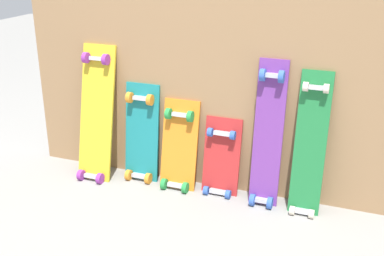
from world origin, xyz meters
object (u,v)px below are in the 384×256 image
object	(u,v)px
skateboard_teal	(141,137)
skateboard_yellow	(96,118)
skateboard_red	(221,162)
skateboard_purple	(268,139)
skateboard_orange	(179,150)
skateboard_green	(310,150)

from	to	relation	value
skateboard_teal	skateboard_yellow	bearing A→B (deg)	-168.72
skateboard_teal	skateboard_red	size ratio (longest dim) A/B	1.28
skateboard_yellow	skateboard_teal	bearing A→B (deg)	11.28
skateboard_yellow	skateboard_purple	bearing A→B (deg)	2.21
skateboard_teal	skateboard_orange	bearing A→B (deg)	-4.17
skateboard_purple	skateboard_green	bearing A→B (deg)	-2.17
skateboard_yellow	skateboard_orange	size ratio (longest dim) A/B	1.49
skateboard_yellow	skateboard_purple	distance (m)	1.12
skateboard_red	skateboard_green	bearing A→B (deg)	-2.32
skateboard_yellow	skateboard_purple	xyz separation A→B (m)	(1.11, 0.04, 0.00)
skateboard_green	skateboard_yellow	bearing A→B (deg)	-178.57
skateboard_teal	skateboard_green	xyz separation A→B (m)	(1.06, -0.02, 0.09)
skateboard_red	skateboard_green	world-z (taller)	skateboard_green
skateboard_red	skateboard_purple	xyz separation A→B (m)	(0.28, -0.01, 0.20)
skateboard_orange	skateboard_red	distance (m)	0.28
skateboard_orange	skateboard_purple	size ratio (longest dim) A/B	0.68
skateboard_teal	skateboard_red	bearing A→B (deg)	-0.34
skateboard_teal	skateboard_green	size ratio (longest dim) A/B	0.78
skateboard_yellow	skateboard_green	distance (m)	1.36
skateboard_purple	skateboard_green	distance (m)	0.24
skateboard_purple	skateboard_yellow	bearing A→B (deg)	-177.79
skateboard_red	skateboard_teal	bearing A→B (deg)	179.66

